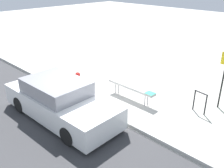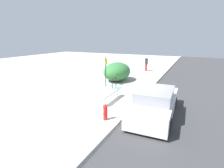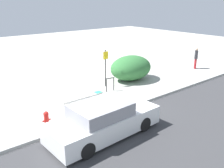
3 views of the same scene
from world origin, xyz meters
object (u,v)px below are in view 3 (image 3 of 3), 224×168
object	(u,v)px
sign_post	(105,65)
parked_car_near	(104,121)
fire_hydrant	(46,119)
pedestrian	(196,58)
bike_rack	(110,83)
bench	(83,97)

from	to	relation	value
sign_post	parked_car_near	xyz separation A→B (m)	(-3.72, -4.68, -0.75)
fire_hydrant	pedestrian	size ratio (longest dim) A/B	0.46
bike_rack	fire_hydrant	size ratio (longest dim) A/B	1.08
bench	pedestrian	size ratio (longest dim) A/B	1.38
bench	sign_post	world-z (taller)	sign_post
fire_hydrant	pedestrian	xyz separation A→B (m)	(13.29, 1.61, 0.47)
fire_hydrant	sign_post	bearing A→B (deg)	27.34
sign_post	bike_rack	bearing A→B (deg)	-111.56
bike_rack	parked_car_near	bearing A→B (deg)	-131.57
sign_post	fire_hydrant	world-z (taller)	sign_post
bike_rack	fire_hydrant	bearing A→B (deg)	-159.51
bench	parked_car_near	distance (m)	2.98
bench	bike_rack	size ratio (longest dim) A/B	2.76
bike_rack	pedestrian	world-z (taller)	pedestrian
sign_post	pedestrian	world-z (taller)	sign_post
bike_rack	pedestrian	size ratio (longest dim) A/B	0.50
pedestrian	bench	bearing A→B (deg)	143.18
fire_hydrant	pedestrian	bearing A→B (deg)	6.90
fire_hydrant	parked_car_near	world-z (taller)	parked_car_near
fire_hydrant	parked_car_near	distance (m)	2.50
sign_post	fire_hydrant	xyz separation A→B (m)	(-5.23, -2.70, -0.98)
bike_rack	fire_hydrant	distance (m)	5.21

